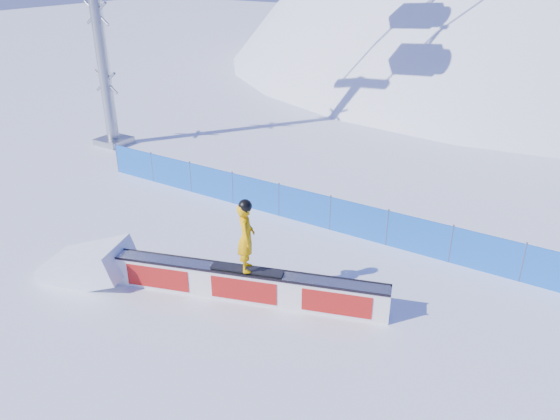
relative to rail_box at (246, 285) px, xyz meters
The scene contains 6 objects.
ground 1.15m from the rail_box, 14.81° to the left, with size 160.00×160.00×0.00m, color white.
snow_hill 46.13m from the rail_box, 88.61° to the left, with size 64.00×64.00×64.00m.
safety_fence 4.88m from the rail_box, 77.83° to the left, with size 22.05×0.05×1.30m.
rail_box is the anchor object (origin of this frame).
snow_ramp 4.73m from the rail_box, 162.19° to the right, with size 2.31×1.54×0.87m, color white, non-canonical shape.
snowboarder 1.45m from the rail_box, 17.81° to the left, with size 1.95×0.92×2.02m.
Camera 1 is at (6.19, -10.14, 8.43)m, focal length 35.00 mm.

